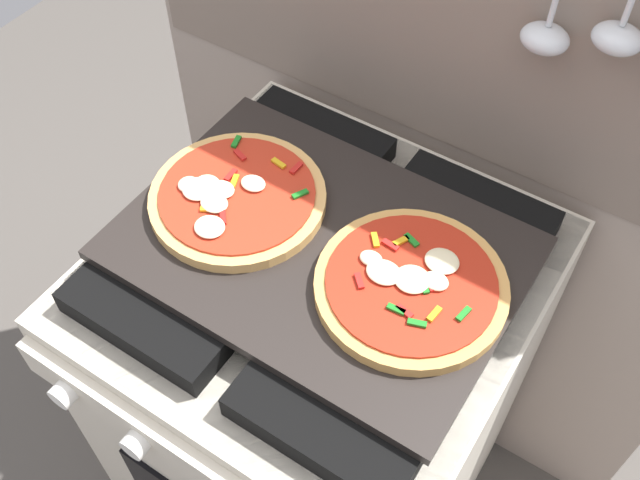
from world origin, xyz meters
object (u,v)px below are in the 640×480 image
at_px(baking_tray, 320,248).
at_px(pizza_left, 237,196).
at_px(stove, 320,399).
at_px(pizza_right, 413,283).

bearing_deg(baking_tray, pizza_left, 179.31).
relative_size(stove, baking_tray, 1.67).
height_order(stove, baking_tray, baking_tray).
bearing_deg(baking_tray, stove, -90.00).
bearing_deg(pizza_left, pizza_right, 0.61).
xyz_separation_m(baking_tray, pizza_right, (0.14, 0.00, 0.02)).
relative_size(baking_tray, pizza_left, 2.14).
height_order(stove, pizza_left, pizza_left).
height_order(baking_tray, pizza_right, pizza_right).
bearing_deg(stove, pizza_right, 2.59).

